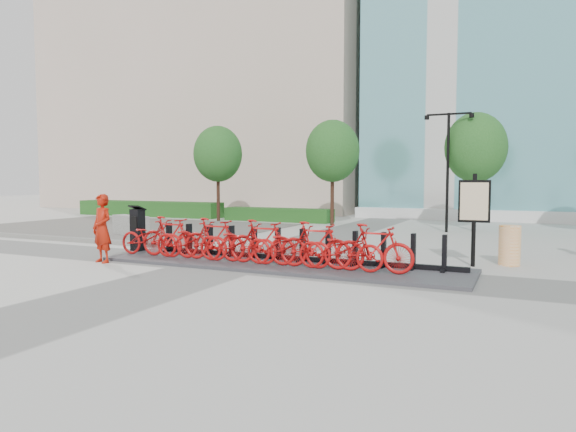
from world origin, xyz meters
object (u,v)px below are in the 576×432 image
at_px(construction_barrel, 510,245).
at_px(worker_red, 102,228).
at_px(kiosk, 138,229).
at_px(map_sign, 474,205).
at_px(jersey_barrier, 131,225).
at_px(bike_0, 149,238).

bearing_deg(construction_barrel, worker_red, -157.51).
height_order(kiosk, map_sign, map_sign).
xyz_separation_m(jersey_barrier, map_sign, (13.16, -2.18, 1.17)).
height_order(jersey_barrier, map_sign, map_sign).
xyz_separation_m(bike_0, construction_barrel, (9.26, 2.95, -0.07)).
bearing_deg(kiosk, jersey_barrier, 138.67).
height_order(worker_red, jersey_barrier, worker_red).
distance_m(bike_0, map_sign, 8.80).
xyz_separation_m(bike_0, kiosk, (-0.95, 0.62, 0.15)).
xyz_separation_m(kiosk, map_sign, (9.38, 1.72, 0.82)).
height_order(bike_0, construction_barrel, bike_0).
relative_size(kiosk, worker_red, 0.75).
xyz_separation_m(bike_0, worker_red, (-0.61, -1.14, 0.33)).
distance_m(worker_red, map_sign, 9.71).
relative_size(bike_0, construction_barrel, 1.86).
bearing_deg(worker_red, map_sign, 33.01).
xyz_separation_m(worker_red, map_sign, (9.04, 3.48, 0.65)).
distance_m(bike_0, construction_barrel, 9.72).
relative_size(kiosk, map_sign, 0.58).
bearing_deg(bike_0, worker_red, 151.74).
distance_m(bike_0, worker_red, 1.33).
bearing_deg(construction_barrel, kiosk, -167.16).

